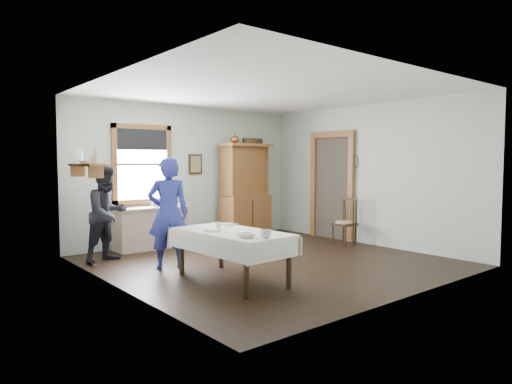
% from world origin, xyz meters
% --- Properties ---
extents(room, '(5.01, 5.01, 2.70)m').
position_xyz_m(room, '(0.00, 0.00, 1.35)').
color(room, black).
rests_on(room, ground).
extents(window, '(1.18, 0.07, 1.48)m').
position_xyz_m(window, '(-1.00, 2.47, 1.63)').
color(window, white).
rests_on(window, room).
extents(doorway, '(0.09, 1.14, 2.22)m').
position_xyz_m(doorway, '(2.46, 0.85, 1.16)').
color(doorway, '#40372D').
rests_on(doorway, room).
extents(wall_shelf, '(0.24, 1.00, 0.44)m').
position_xyz_m(wall_shelf, '(-2.37, 1.54, 1.57)').
color(wall_shelf, olive).
rests_on(wall_shelf, room).
extents(framed_picture, '(0.30, 0.04, 0.40)m').
position_xyz_m(framed_picture, '(0.15, 2.46, 1.55)').
color(framed_picture, '#322111').
rests_on(framed_picture, room).
extents(rug_beater, '(0.01, 0.27, 0.27)m').
position_xyz_m(rug_beater, '(2.45, 0.30, 1.72)').
color(rug_beater, black).
rests_on(rug_beater, room).
extents(work_counter, '(1.35, 0.53, 0.77)m').
position_xyz_m(work_counter, '(-0.98, 2.21, 0.39)').
color(work_counter, tan).
rests_on(work_counter, room).
extents(china_hutch, '(1.20, 0.63, 1.98)m').
position_xyz_m(china_hutch, '(1.19, 2.15, 0.99)').
color(china_hutch, olive).
rests_on(china_hutch, room).
extents(dining_table, '(0.98, 1.74, 0.68)m').
position_xyz_m(dining_table, '(-1.20, -0.62, 0.34)').
color(dining_table, silver).
rests_on(dining_table, room).
extents(spindle_chair, '(0.42, 0.42, 0.90)m').
position_xyz_m(spindle_chair, '(2.05, 0.17, 0.45)').
color(spindle_chair, '#322111').
rests_on(spindle_chair, room).
extents(pail, '(0.31, 0.31, 0.33)m').
position_xyz_m(pail, '(0.52, 1.70, 0.17)').
color(pail, '#999CA1').
rests_on(pail, room).
extents(wicker_basket, '(0.38, 0.28, 0.21)m').
position_xyz_m(wicker_basket, '(0.97, 2.01, 0.11)').
color(wicker_basket, '#9A7D46').
rests_on(wicker_basket, room).
extents(woman_blue, '(0.66, 0.57, 1.54)m').
position_xyz_m(woman_blue, '(-1.49, 0.59, 0.77)').
color(woman_blue, navy).
rests_on(woman_blue, room).
extents(figure_dark, '(0.84, 0.74, 1.43)m').
position_xyz_m(figure_dark, '(-2.00, 1.65, 0.72)').
color(figure_dark, black).
rests_on(figure_dark, room).
extents(table_cup_a, '(0.15, 0.15, 0.10)m').
position_xyz_m(table_cup_a, '(-1.22, -1.33, 0.73)').
color(table_cup_a, silver).
rests_on(table_cup_a, dining_table).
extents(table_cup_b, '(0.10, 0.10, 0.09)m').
position_xyz_m(table_cup_b, '(-1.20, -0.31, 0.72)').
color(table_cup_b, silver).
rests_on(table_cup_b, dining_table).
extents(table_bowl, '(0.25, 0.25, 0.06)m').
position_xyz_m(table_bowl, '(-1.38, -1.16, 0.71)').
color(table_bowl, silver).
rests_on(table_bowl, dining_table).
extents(counter_book, '(0.21, 0.26, 0.02)m').
position_xyz_m(counter_book, '(-0.56, 2.17, 0.78)').
color(counter_book, '#7E7054').
rests_on(counter_book, work_counter).
extents(counter_bowl, '(0.25, 0.25, 0.06)m').
position_xyz_m(counter_bowl, '(-0.60, 2.28, 0.80)').
color(counter_bowl, silver).
rests_on(counter_bowl, work_counter).
extents(shelf_bowl, '(0.22, 0.22, 0.05)m').
position_xyz_m(shelf_bowl, '(-2.37, 1.55, 1.60)').
color(shelf_bowl, silver).
rests_on(shelf_bowl, wall_shelf).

